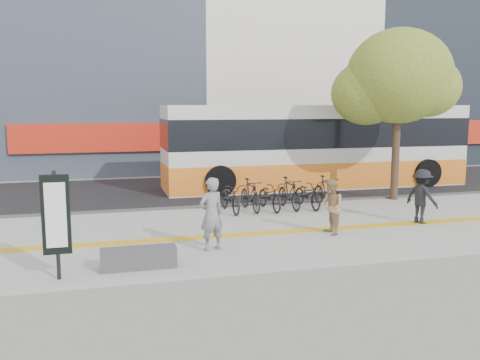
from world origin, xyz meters
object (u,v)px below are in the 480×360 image
object	(u,v)px
bench	(139,258)
pedestrian_tan	(331,207)
signboard	(56,216)
seated_woman	(211,214)
pedestrian_dark	(422,196)
bus	(316,149)
street_tree	(396,79)

from	to	relation	value
bench	pedestrian_tan	bearing A→B (deg)	17.20
signboard	pedestrian_tan	xyz separation A→B (m)	(6.83, 1.92, -0.53)
seated_woman	bench	bearing A→B (deg)	7.29
bench	pedestrian_dark	xyz separation A→B (m)	(8.39, 2.16, 0.58)
bus	pedestrian_dark	xyz separation A→B (m)	(0.09, -7.54, -0.82)
signboard	seated_woman	bearing A→B (deg)	20.59
signboard	street_tree	distance (m)	13.40
seated_woman	pedestrian_tan	world-z (taller)	seated_woman
bus	pedestrian_dark	bearing A→B (deg)	-89.33
pedestrian_dark	seated_woman	bearing A→B (deg)	80.17
street_tree	pedestrian_dark	size ratio (longest dim) A/B	3.91
signboard	pedestrian_dark	distance (m)	10.30
signboard	street_tree	world-z (taller)	street_tree
bench	pedestrian_dark	world-z (taller)	pedestrian_dark
pedestrian_tan	bus	bearing A→B (deg)	161.21
seated_woman	bus	bearing A→B (deg)	-147.77
signboard	pedestrian_tan	world-z (taller)	signboard
bus	pedestrian_dark	size ratio (longest dim) A/B	8.15
bench	seated_woman	distance (m)	2.15
street_tree	pedestrian_tan	distance (m)	7.32
seated_woman	signboard	bearing A→B (deg)	-0.49
bus	seated_woman	size ratio (longest dim) A/B	7.43
street_tree	pedestrian_dark	bearing A→B (deg)	-109.78
street_tree	seated_woman	world-z (taller)	street_tree
bench	seated_woman	size ratio (longest dim) A/B	0.90
street_tree	bench	bearing A→B (deg)	-148.38
signboard	street_tree	xyz separation A→B (m)	(11.38, 6.33, 3.15)
bench	signboard	distance (m)	1.94
seated_woman	pedestrian_tan	bearing A→B (deg)	169.59
street_tree	pedestrian_tan	xyz separation A→B (m)	(-4.55, -4.40, -3.68)
signboard	bus	distance (m)	14.08
bench	signboard	size ratio (longest dim) A/B	0.73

